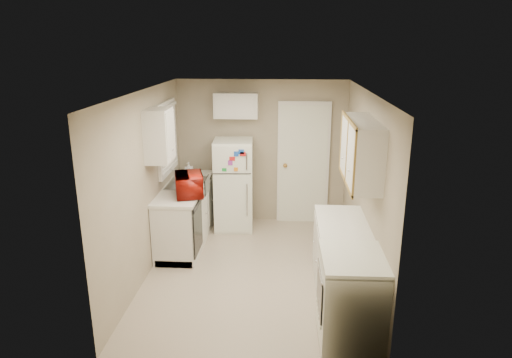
{
  "coord_description": "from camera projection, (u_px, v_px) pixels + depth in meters",
  "views": [
    {
      "loc": [
        0.4,
        -5.53,
        2.97
      ],
      "look_at": [
        0.0,
        0.5,
        1.15
      ],
      "focal_mm": 32.0,
      "sensor_mm": 36.0,
      "label": 1
    }
  ],
  "objects": [
    {
      "name": "wall_front",
      "position": [
        238.0,
        252.0,
        4.01
      ],
      "size": [
        2.8,
        2.8,
        0.0
      ],
      "primitive_type": "plane",
      "color": "tan",
      "rests_on": "floor"
    },
    {
      "name": "upper_cabinet_left",
      "position": [
        159.0,
        136.0,
        5.94
      ],
      "size": [
        0.3,
        0.45,
        0.7
      ],
      "primitive_type": "cube",
      "color": "silver",
      "rests_on": "wall_left"
    },
    {
      "name": "upper_cabinet_right",
      "position": [
        362.0,
        151.0,
        5.09
      ],
      "size": [
        0.3,
        1.2,
        0.7
      ],
      "primitive_type": "cube",
      "color": "silver",
      "rests_on": "wall_right"
    },
    {
      "name": "wall_right",
      "position": [
        364.0,
        189.0,
        5.73
      ],
      "size": [
        3.8,
        3.8,
        0.0
      ],
      "primitive_type": "plane",
      "color": "tan",
      "rests_on": "floor"
    },
    {
      "name": "ceiling",
      "position": [
        253.0,
        91.0,
        5.48
      ],
      "size": [
        3.8,
        3.8,
        0.0
      ],
      "primitive_type": "plane",
      "color": "white",
      "rests_on": "floor"
    },
    {
      "name": "stove",
      "position": [
        352.0,
        299.0,
        4.61
      ],
      "size": [
        0.65,
        0.79,
        0.96
      ],
      "primitive_type": "cube",
      "rotation": [
        0.0,
        0.0,
        0.01
      ],
      "color": "white",
      "rests_on": "floor"
    },
    {
      "name": "window_blinds",
      "position": [
        168.0,
        138.0,
        6.8
      ],
      "size": [
        0.1,
        0.98,
        1.08
      ],
      "primitive_type": "cube",
      "color": "silver",
      "rests_on": "wall_left"
    },
    {
      "name": "interior_door",
      "position": [
        303.0,
        164.0,
        7.61
      ],
      "size": [
        0.86,
        0.06,
        2.08
      ],
      "primitive_type": "cube",
      "color": "white",
      "rests_on": "floor"
    },
    {
      "name": "microwave",
      "position": [
        189.0,
        185.0,
        6.39
      ],
      "size": [
        0.61,
        0.44,
        0.36
      ],
      "primitive_type": "imported",
      "rotation": [
        0.0,
        0.0,
        1.84
      ],
      "color": "maroon",
      "rests_on": "left_counter"
    },
    {
      "name": "wall_left",
      "position": [
        146.0,
        184.0,
        5.91
      ],
      "size": [
        3.8,
        3.8,
        0.0
      ],
      "primitive_type": "plane",
      "color": "tan",
      "rests_on": "floor"
    },
    {
      "name": "soap_bottle",
      "position": [
        189.0,
        169.0,
        7.35
      ],
      "size": [
        0.13,
        0.13,
        0.22
      ],
      "primitive_type": "imported",
      "rotation": [
        0.0,
        0.0,
        -0.37
      ],
      "color": "silver",
      "rests_on": "left_counter"
    },
    {
      "name": "left_counter",
      "position": [
        186.0,
        214.0,
        6.97
      ],
      "size": [
        0.6,
        1.8,
        0.9
      ],
      "primitive_type": "cube",
      "color": "silver",
      "rests_on": "floor"
    },
    {
      "name": "floor",
      "position": [
        254.0,
        271.0,
        6.17
      ],
      "size": [
        3.8,
        3.8,
        0.0
      ],
      "primitive_type": "plane",
      "color": "beige",
      "rests_on": "ground"
    },
    {
      "name": "right_counter",
      "position": [
        345.0,
        272.0,
        5.2
      ],
      "size": [
        0.6,
        2.0,
        0.9
      ],
      "primitive_type": "cube",
      "color": "silver",
      "rests_on": "floor"
    },
    {
      "name": "sink",
      "position": [
        187.0,
        185.0,
        6.99
      ],
      "size": [
        0.54,
        0.74,
        0.16
      ],
      "primitive_type": "cube",
      "color": "gray",
      "rests_on": "left_counter"
    },
    {
      "name": "dishwasher",
      "position": [
        197.0,
        227.0,
        6.36
      ],
      "size": [
        0.03,
        0.58,
        0.72
      ],
      "primitive_type": "cube",
      "color": "black",
      "rests_on": "floor"
    },
    {
      "name": "cabinet_over_fridge",
      "position": [
        236.0,
        105.0,
        7.29
      ],
      "size": [
        0.7,
        0.3,
        0.4
      ],
      "primitive_type": "cube",
      "color": "silver",
      "rests_on": "wall_back"
    },
    {
      "name": "wall_back",
      "position": [
        261.0,
        152.0,
        7.64
      ],
      "size": [
        2.8,
        2.8,
        0.0
      ],
      "primitive_type": "plane",
      "color": "tan",
      "rests_on": "floor"
    },
    {
      "name": "refrigerator",
      "position": [
        234.0,
        185.0,
        7.41
      ],
      "size": [
        0.64,
        0.63,
        1.49
      ],
      "primitive_type": "cube",
      "rotation": [
        0.0,
        0.0,
        0.06
      ],
      "color": "white",
      "rests_on": "floor"
    }
  ]
}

